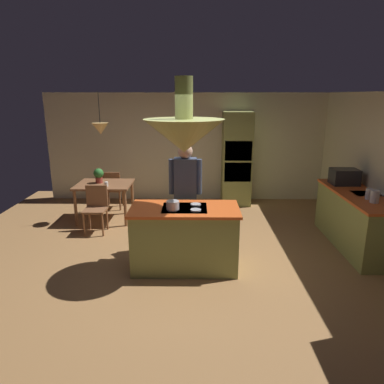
{
  "coord_description": "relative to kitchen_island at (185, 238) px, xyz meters",
  "views": [
    {
      "loc": [
        0.16,
        -5.01,
        2.49
      ],
      "look_at": [
        0.1,
        0.4,
        1.0
      ],
      "focal_mm": 33.03,
      "sensor_mm": 36.0,
      "label": 1
    }
  ],
  "objects": [
    {
      "name": "canister_sugar",
      "position": [
        2.84,
        0.47,
        0.55
      ],
      "size": [
        0.1,
        0.1,
        0.17
      ],
      "primitive_type": "cylinder",
      "color": "silver",
      "rests_on": "counter_run_right"
    },
    {
      "name": "potted_plant_on_table",
      "position": [
        -1.82,
        2.16,
        0.46
      ],
      "size": [
        0.2,
        0.2,
        0.3
      ],
      "color": "#99382D",
      "rests_on": "dining_table"
    },
    {
      "name": "pendant_light_over_table",
      "position": [
        -1.7,
        2.1,
        1.39
      ],
      "size": [
        0.32,
        0.32,
        0.82
      ],
      "color": "#E0B266"
    },
    {
      "name": "kitchen_island",
      "position": [
        0.0,
        0.0,
        0.0
      ],
      "size": [
        1.57,
        0.81,
        0.95
      ],
      "color": "#8C934C",
      "rests_on": "ground"
    },
    {
      "name": "person_at_island",
      "position": [
        -0.01,
        0.68,
        0.54
      ],
      "size": [
        0.53,
        0.23,
        1.75
      ],
      "color": "tan",
      "rests_on": "ground"
    },
    {
      "name": "chair_by_back_wall",
      "position": [
        -1.7,
        2.77,
        0.03
      ],
      "size": [
        0.4,
        0.4,
        0.87
      ],
      "rotation": [
        0.0,
        0.0,
        3.14
      ],
      "color": "brown",
      "rests_on": "ground"
    },
    {
      "name": "cup_on_table",
      "position": [
        -1.6,
        1.87,
        0.34
      ],
      "size": [
        0.07,
        0.07,
        0.09
      ],
      "primitive_type": "cylinder",
      "color": "white",
      "rests_on": "dining_table"
    },
    {
      "name": "microwave_on_counter",
      "position": [
        2.84,
        1.42,
        0.6
      ],
      "size": [
        0.46,
        0.36,
        0.28
      ],
      "primitive_type": "cube",
      "color": "#232326",
      "rests_on": "counter_run_right"
    },
    {
      "name": "oven_tower",
      "position": [
        1.1,
        3.24,
        0.6
      ],
      "size": [
        0.66,
        0.62,
        2.14
      ],
      "color": "#8C934C",
      "rests_on": "ground"
    },
    {
      "name": "range_hood",
      "position": [
        0.0,
        0.0,
        1.51
      ],
      "size": [
        1.1,
        1.1,
        1.0
      ],
      "color": "#8C934C"
    },
    {
      "name": "cooking_pot_on_cooktop",
      "position": [
        -0.16,
        -0.13,
        0.54
      ],
      "size": [
        0.18,
        0.18,
        0.12
      ],
      "primitive_type": "cylinder",
      "color": "#B2B2B7",
      "rests_on": "kitchen_island"
    },
    {
      "name": "counter_run_right",
      "position": [
        2.84,
        0.8,
        0.01
      ],
      "size": [
        0.73,
        2.1,
        0.93
      ],
      "color": "#8C934C",
      "rests_on": "ground"
    },
    {
      "name": "ground",
      "position": [
        0.0,
        0.2,
        -0.47
      ],
      "size": [
        8.16,
        8.16,
        0.0
      ],
      "primitive_type": "plane",
      "color": "#9E7042"
    },
    {
      "name": "wall_back",
      "position": [
        0.0,
        3.65,
        0.81
      ],
      "size": [
        6.8,
        0.1,
        2.55
      ],
      "primitive_type": "cube",
      "color": "beige",
      "rests_on": "ground"
    },
    {
      "name": "chair_facing_island",
      "position": [
        -1.7,
        1.43,
        0.03
      ],
      "size": [
        0.4,
        0.4,
        0.87
      ],
      "color": "brown",
      "rests_on": "ground"
    },
    {
      "name": "dining_table",
      "position": [
        -1.7,
        2.1,
        0.19
      ],
      "size": [
        1.09,
        0.91,
        0.76
      ],
      "color": "brown",
      "rests_on": "ground"
    },
    {
      "name": "canister_flour",
      "position": [
        2.84,
        0.29,
        0.56
      ],
      "size": [
        0.13,
        0.13,
        0.19
      ],
      "primitive_type": "cylinder",
      "color": "silver",
      "rests_on": "counter_run_right"
    }
  ]
}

